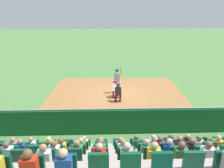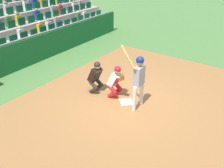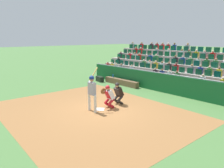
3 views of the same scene
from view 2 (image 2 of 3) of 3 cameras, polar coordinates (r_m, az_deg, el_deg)
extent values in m
plane|color=#4C7A3E|center=(8.65, 3.40, -4.29)|extent=(160.00, 160.00, 0.00)
cube|color=#9B673A|center=(8.45, 6.32, -5.27)|extent=(10.18, 8.14, 0.01)
cube|color=white|center=(8.64, 3.40, -4.20)|extent=(0.62, 0.62, 0.02)
cylinder|color=silver|center=(8.39, 6.92, -2.05)|extent=(0.13, 0.13, 0.89)
cylinder|color=silver|center=(8.01, 5.25, -3.55)|extent=(0.13, 0.13, 0.89)
cube|color=#9091A1|center=(7.83, 6.38, 1.97)|extent=(0.42, 0.22, 0.63)
sphere|color=#A9704D|center=(7.64, 6.57, 5.12)|extent=(0.23, 0.23, 0.23)
sphere|color=navy|center=(7.62, 6.60, 5.56)|extent=(0.26, 0.26, 0.26)
cylinder|color=#9091A1|center=(7.68, 6.16, 3.88)|extent=(0.46, 0.14, 0.14)
cylinder|color=#9091A1|center=(7.54, 5.55, 3.45)|extent=(0.17, 0.15, 0.13)
cylinder|color=#AE8E4B|center=(7.50, 3.71, 6.34)|extent=(0.10, 0.55, 0.70)
sphere|color=black|center=(7.50, 5.20, 3.54)|extent=(0.06, 0.06, 0.06)
cylinder|color=red|center=(9.00, 1.30, -1.70)|extent=(0.16, 0.39, 0.34)
cylinder|color=red|center=(8.90, 1.31, -0.47)|extent=(0.16, 0.39, 0.33)
cylinder|color=red|center=(8.78, 0.07, -2.53)|extent=(0.16, 0.39, 0.34)
cylinder|color=red|center=(8.67, 0.08, -1.28)|extent=(0.16, 0.39, 0.33)
cube|color=white|center=(8.63, 0.60, 1.21)|extent=(0.44, 0.49, 0.60)
cube|color=red|center=(8.57, 1.22, 1.00)|extent=(0.39, 0.28, 0.43)
sphere|color=tan|center=(8.41, 1.33, 3.11)|extent=(0.22, 0.22, 0.22)
cube|color=black|center=(8.41, 1.33, 3.11)|extent=(0.20, 0.14, 0.19)
sphere|color=red|center=(8.38, 1.33, 3.48)|extent=(0.24, 0.24, 0.24)
cylinder|color=brown|center=(8.27, 1.91, 1.68)|extent=(0.09, 0.30, 0.30)
cylinder|color=white|center=(8.37, 0.80, 1.51)|extent=(0.14, 0.40, 0.22)
cylinder|color=#272321|center=(9.31, -3.14, -0.65)|extent=(0.14, 0.38, 0.34)
cylinder|color=#272321|center=(9.21, -3.18, 0.55)|extent=(0.14, 0.38, 0.33)
cylinder|color=#272321|center=(9.09, -4.35, -1.46)|extent=(0.14, 0.38, 0.34)
cylinder|color=#272321|center=(8.99, -4.41, -0.24)|extent=(0.14, 0.38, 0.33)
cube|color=black|center=(8.95, -4.02, 2.22)|extent=(0.42, 0.45, 0.60)
cube|color=#272321|center=(8.89, -3.42, 2.04)|extent=(0.38, 0.24, 0.44)
sphere|color=#A47853|center=(8.73, -3.48, 4.15)|extent=(0.22, 0.22, 0.22)
cube|color=black|center=(8.73, -3.48, 4.15)|extent=(0.20, 0.12, 0.20)
sphere|color=#272321|center=(8.71, -3.49, 4.51)|extent=(0.24, 0.24, 0.24)
cube|color=#14572A|center=(11.83, -20.16, 6.65)|extent=(14.50, 0.24, 1.26)
cylinder|color=gray|center=(11.62, -20.71, 9.71)|extent=(14.50, 0.07, 0.07)
cube|color=#104834|center=(18.97, -3.16, 16.22)|extent=(0.44, 0.10, 0.42)
cube|color=#053F34|center=(18.44, -4.47, 15.83)|extent=(0.44, 0.10, 0.42)
cube|color=#0F4829|center=(17.93, -5.85, 15.42)|extent=(0.44, 0.10, 0.42)
cube|color=silver|center=(18.07, -6.47, 15.65)|extent=(0.32, 0.22, 0.52)
sphere|color=tan|center=(18.00, -6.54, 16.77)|extent=(0.19, 0.19, 0.19)
cube|color=#134B36|center=(17.43, -7.31, 14.97)|extent=(0.44, 0.10, 0.42)
cube|color=#34722F|center=(17.58, -7.94, 15.21)|extent=(0.32, 0.22, 0.52)
sphere|color=beige|center=(17.50, -8.02, 16.35)|extent=(0.19, 0.19, 0.19)
cube|color=#0D402F|center=(16.94, -8.84, 14.48)|extent=(0.44, 0.10, 0.42)
cube|color=#124B30|center=(16.47, -10.46, 13.96)|extent=(0.44, 0.10, 0.42)
cube|color=#0E4031|center=(16.01, -12.17, 13.39)|extent=(0.44, 0.10, 0.42)
cube|color=gray|center=(16.16, -12.80, 13.65)|extent=(0.32, 0.22, 0.52)
sphere|color=#B27E4D|center=(16.08, -12.94, 14.89)|extent=(0.19, 0.19, 0.19)
cube|color=#074530|center=(15.56, -13.96, 12.77)|extent=(0.44, 0.10, 0.42)
cube|color=white|center=(15.72, -14.60, 13.04)|extent=(0.32, 0.22, 0.52)
sphere|color=tan|center=(15.64, -14.76, 14.31)|extent=(0.19, 0.19, 0.19)
cube|color=#053E30|center=(15.13, -15.85, 12.11)|extent=(0.44, 0.10, 0.42)
cube|color=gold|center=(15.30, -16.48, 12.39)|extent=(0.32, 0.22, 0.52)
sphere|color=beige|center=(15.21, -16.67, 13.69)|extent=(0.19, 0.19, 0.19)
cube|color=#0F4831|center=(14.72, -17.83, 11.40)|extent=(0.44, 0.10, 0.42)
cube|color=#133E2A|center=(14.33, -19.92, 10.63)|extent=(0.44, 0.10, 0.42)
cube|color=white|center=(14.51, -20.54, 10.94)|extent=(0.32, 0.22, 0.52)
sphere|color=tan|center=(14.42, -20.78, 12.29)|extent=(0.19, 0.19, 0.19)
cube|color=#0A4B32|center=(13.97, -22.10, 9.81)|extent=(0.44, 0.10, 0.42)
cube|color=#12472E|center=(13.62, -24.39, 8.93)|extent=(0.44, 0.10, 0.42)
cube|color=#05412D|center=(19.44, -5.52, 17.93)|extent=(0.44, 0.10, 0.42)
cube|color=#0B412A|center=(18.93, -6.87, 17.58)|extent=(0.44, 0.10, 0.42)
cube|color=gray|center=(19.08, -7.46, 17.78)|extent=(0.32, 0.22, 0.52)
sphere|color=#D8A386|center=(19.02, -7.53, 18.85)|extent=(0.19, 0.19, 0.19)
cube|color=#124029|center=(18.43, -8.29, 17.21)|extent=(0.44, 0.10, 0.42)
cube|color=silver|center=(18.58, -8.89, 17.41)|extent=(0.32, 0.22, 0.52)
sphere|color=#A57458|center=(18.52, -8.97, 18.51)|extent=(0.19, 0.19, 0.19)
cube|color=#114330|center=(17.95, -9.78, 16.80)|extent=(0.44, 0.10, 0.42)
cube|color=#10412D|center=(17.47, -11.35, 16.37)|extent=(0.44, 0.10, 0.42)
cube|color=red|center=(17.63, -11.95, 16.58)|extent=(0.32, 0.22, 0.52)
sphere|color=brown|center=(17.57, -12.07, 17.73)|extent=(0.19, 0.19, 0.19)
cube|color=#0B4B30|center=(17.01, -12.99, 15.89)|extent=(0.44, 0.10, 0.42)
cube|color=gray|center=(17.17, -13.59, 16.11)|extent=(0.32, 0.22, 0.52)
sphere|color=tan|center=(17.11, -13.73, 17.28)|extent=(0.19, 0.19, 0.19)
cube|color=#064B35|center=(16.57, -14.72, 15.38)|extent=(0.44, 0.10, 0.42)
cube|color=#054427|center=(16.14, -16.53, 14.82)|extent=(0.44, 0.10, 0.42)
cube|color=navy|center=(16.31, -17.12, 15.05)|extent=(0.32, 0.22, 0.52)
sphere|color=#A1715D|center=(16.24, -17.31, 16.28)|extent=(0.19, 0.19, 0.19)
cube|color=#10452A|center=(15.72, -18.42, 14.22)|extent=(0.44, 0.10, 0.42)
cube|color=#054134|center=(15.33, -20.41, 13.57)|extent=(0.44, 0.10, 0.42)
cube|color=gold|center=(15.51, -20.99, 13.82)|extent=(0.32, 0.22, 0.52)
sphere|color=brown|center=(15.44, -21.23, 15.10)|extent=(0.19, 0.19, 0.19)
cube|color=#104729|center=(14.96, -22.48, 12.87)|extent=(0.44, 0.10, 0.42)
cube|color=#327A2F|center=(15.14, -23.06, 13.13)|extent=(0.32, 0.22, 0.52)
sphere|color=#DBA282|center=(15.07, -23.32, 14.44)|extent=(0.19, 0.19, 0.19)
cube|color=#0E3F27|center=(14.61, -24.65, 12.12)|extent=(0.44, 0.10, 0.42)
cube|color=#0B432B|center=(18.98, -10.64, 18.87)|extent=(0.44, 0.10, 0.42)
cube|color=#124531|center=(18.51, -12.16, 18.51)|extent=(0.44, 0.10, 0.42)
cube|color=gold|center=(18.67, -12.72, 18.69)|extent=(0.32, 0.22, 0.52)
cube|color=#063F28|center=(18.05, -13.74, 18.11)|extent=(0.44, 0.10, 0.42)
cube|color=white|center=(18.22, -14.31, 18.29)|extent=(0.32, 0.22, 0.52)
cube|color=#104A2F|center=(17.60, -15.40, 17.67)|extent=(0.44, 0.10, 0.42)
cube|color=gold|center=(17.78, -15.97, 17.86)|extent=(0.32, 0.22, 0.52)
cube|color=#0C4734|center=(17.17, -17.14, 17.20)|extent=(0.44, 0.10, 0.42)
cube|color=navy|center=(17.35, -17.70, 17.40)|extent=(0.32, 0.22, 0.52)
cube|color=#0D4C34|center=(16.76, -18.95, 16.69)|extent=(0.44, 0.10, 0.42)
cube|color=silver|center=(16.94, -19.51, 16.89)|extent=(0.32, 0.22, 0.52)
sphere|color=brown|center=(16.88, -19.71, 18.08)|extent=(0.19, 0.19, 0.19)
cube|color=#0F4335|center=(16.36, -20.85, 16.14)|extent=(0.44, 0.10, 0.42)
cube|color=#104D30|center=(15.98, -22.82, 15.54)|extent=(0.44, 0.10, 0.42)
cube|color=white|center=(16.17, -23.36, 15.75)|extent=(0.32, 0.22, 0.52)
sphere|color=brown|center=(16.11, -23.61, 16.99)|extent=(0.19, 0.19, 0.19)
camera|label=1|loc=(20.21, -39.48, 25.55)|focal=34.98mm
camera|label=3|loc=(14.90, 47.56, 16.03)|focal=33.99mm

